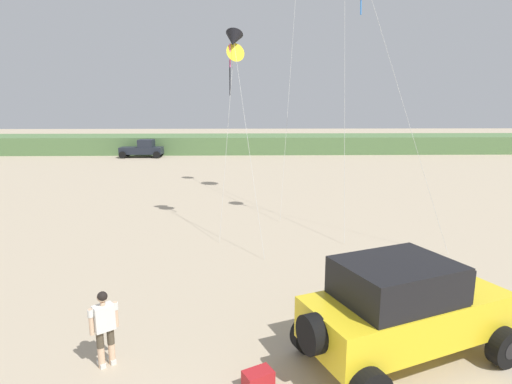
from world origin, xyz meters
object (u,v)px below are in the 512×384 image
cooler_box (258,380)px  kite_white_parafoil (234,40)px  distant_pickup (143,149)px  jeep (405,308)px  person_watching (104,324)px  kite_blue_swept (233,56)px

cooler_box → kite_white_parafoil: 13.35m
kite_white_parafoil → cooler_box: bearing=-86.5°
distant_pickup → kite_white_parafoil: 31.33m
jeep → kite_white_parafoil: kite_white_parafoil is taller
person_watching → distant_pickup: (-8.40, 38.38, 0.00)m
distant_pickup → kite_blue_swept: size_ratio=0.57×
distant_pickup → kite_blue_swept: 30.90m
kite_white_parafoil → kite_blue_swept: kite_white_parafoil is taller
person_watching → cooler_box: (3.16, -0.85, -0.75)m
kite_blue_swept → person_watching: bearing=-103.6°
jeep → distant_pickup: 41.06m
cooler_box → person_watching: bearing=137.5°
jeep → distant_pickup: (-14.69, 38.34, -0.26)m
distant_pickup → kite_white_parafoil: (10.90, -28.49, 7.15)m
kite_white_parafoil → distant_pickup: bearing=110.9°
cooler_box → kite_blue_swept: size_ratio=0.07×
jeep → person_watching: 6.29m
jeep → distant_pickup: bearing=111.0°
cooler_box → kite_white_parafoil: size_ratio=0.07×
cooler_box → kite_blue_swept: (-0.69, 11.06, 7.32)m
distant_pickup → kite_white_parafoil: bearing=-69.1°
distant_pickup → kite_white_parafoil: kite_white_parafoil is taller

